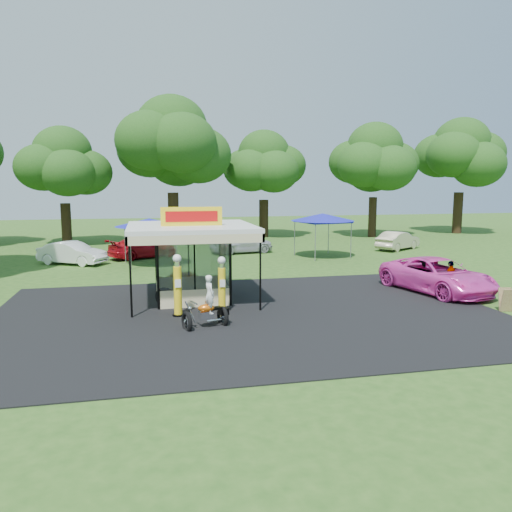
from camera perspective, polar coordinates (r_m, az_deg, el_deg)
The scene contains 23 objects.
ground at distance 18.08m, azimuth 0.53°, elevation -8.32°, with size 120.00×120.00×0.00m, color #285019.
asphalt_apron at distance 19.96m, azimuth -0.77°, elevation -6.66°, with size 20.00×14.00×0.04m, color black.
gas_station_kiosk at distance 22.22m, azimuth -7.40°, elevation -0.54°, with size 5.40×5.40×4.18m.
gas_pump_left at distance 19.63m, azimuth -8.94°, elevation -3.52°, with size 0.46×0.46×2.47m.
gas_pump_right at distance 19.87m, azimuth -3.92°, elevation -3.51°, with size 0.43×0.43×2.32m.
motorcycle at distance 18.13m, azimuth -5.49°, elevation -5.76°, with size 1.77×1.22×2.00m.
spare_tires at distance 21.62m, azimuth -10.28°, elevation -4.61°, with size 0.99×0.74×0.80m.
a_frame_sign at distance 22.73m, azimuth 26.73°, elevation -4.50°, with size 0.57×0.57×0.96m.
kiosk_car at distance 24.61m, azimuth -7.80°, elevation -2.77°, with size 1.13×2.82×0.96m, color yellow.
pink_sedan at distance 25.30m, azimuth 20.01°, elevation -2.11°, with size 2.72×5.91×1.64m, color #FF45C3.
spectator_east_a at distance 25.87m, azimuth 18.73°, elevation -1.91°, with size 1.02×0.58×1.57m, color black.
spectator_east_b at distance 25.17m, azimuth 21.34°, elevation -2.30°, with size 0.93×0.38×1.58m, color gray.
bg_car_a at distance 34.17m, azimuth -20.27°, elevation 0.32°, with size 1.55×4.44×1.46m, color white.
bg_car_b at distance 35.76m, azimuth -12.78°, elevation 0.92°, with size 1.98×4.88×1.42m, color red.
bg_car_c at distance 37.29m, azimuth -1.68°, elevation 1.56°, with size 1.88×4.66×1.59m, color #B2B2B7.
bg_car_e at distance 40.76m, azimuth 15.91°, elevation 1.71°, with size 1.53×4.38×1.44m, color #C2B794.
tent_west at distance 32.28m, azimuth -12.11°, elevation 3.73°, with size 4.27×4.27×2.98m.
tent_east at distance 35.36m, azimuth 7.62°, elevation 4.38°, with size 4.42×4.42×3.09m.
oak_far_b at distance 45.36m, azimuth -21.15°, elevation 9.04°, with size 8.13×8.13×9.70m.
oak_far_c at distance 44.47m, azimuth -9.57°, elevation 11.65°, with size 10.50×10.50×12.38m.
oak_far_d at distance 48.50m, azimuth 0.90°, elevation 9.72°, with size 8.40×8.40×10.00m.
oak_far_e at distance 49.78m, azimuth 13.35°, elevation 9.99°, with size 8.99×8.99×10.70m.
oak_far_f at distance 56.22m, azimuth 22.35°, elevation 9.99°, with size 9.61×9.61×11.58m.
Camera 1 is at (-3.89, -16.89, 5.17)m, focal length 35.00 mm.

